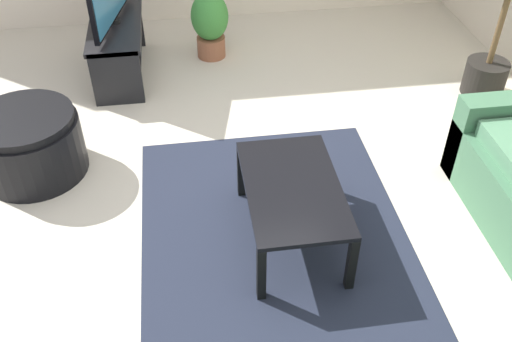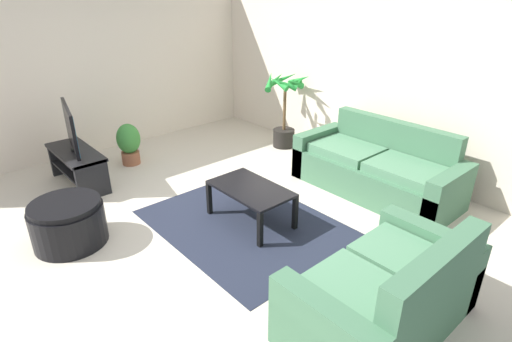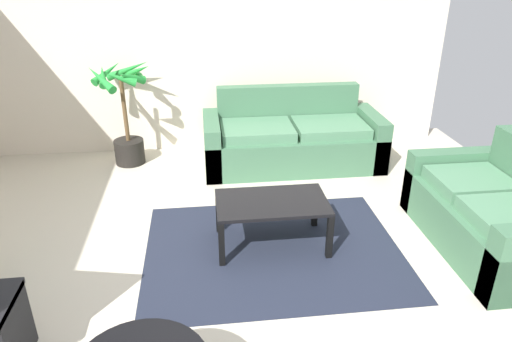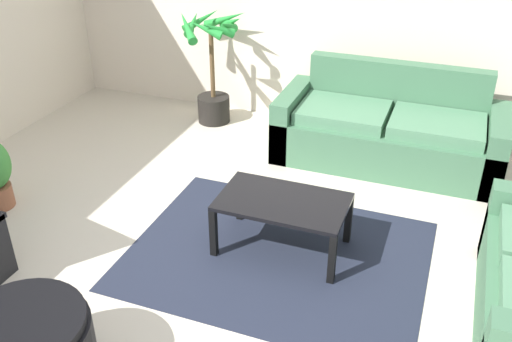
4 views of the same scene
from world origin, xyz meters
TOP-DOWN VIEW (x-y plane):
  - ground_plane at (0.00, 0.00)m, footprint 6.60×6.60m
  - couch_main at (0.89, 2.28)m, footprint 2.12×0.90m
  - coffee_table at (0.38, 0.56)m, footprint 0.95×0.57m
  - area_rug at (0.38, 0.46)m, footprint 2.20×1.70m
  - potted_palm at (-1.09, 2.56)m, footprint 0.77×0.77m

SIDE VIEW (x-z plane):
  - ground_plane at x=0.00m, z-range 0.00..0.00m
  - area_rug at x=0.38m, z-range 0.00..0.01m
  - couch_main at x=0.89m, z-range -0.15..0.75m
  - coffee_table at x=0.38m, z-range 0.16..0.59m
  - potted_palm at x=-1.09m, z-range -0.02..1.23m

